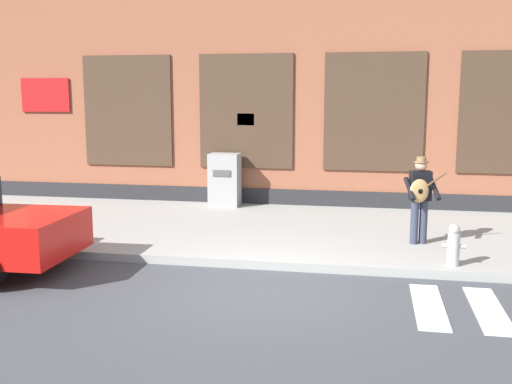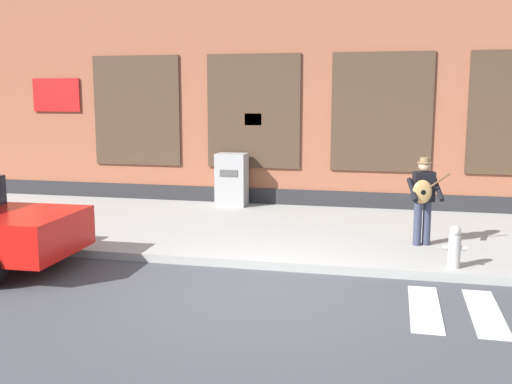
{
  "view_description": "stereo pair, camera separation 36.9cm",
  "coord_description": "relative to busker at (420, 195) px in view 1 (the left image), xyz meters",
  "views": [
    {
      "loc": [
        1.56,
        -8.6,
        2.93
      ],
      "look_at": [
        -0.36,
        1.38,
        1.29
      ],
      "focal_mm": 42.0,
      "sensor_mm": 36.0,
      "label": 1
    },
    {
      "loc": [
        1.92,
        -8.52,
        2.93
      ],
      "look_at": [
        -0.36,
        1.38,
        1.29
      ],
      "focal_mm": 42.0,
      "sensor_mm": 36.0,
      "label": 2
    }
  ],
  "objects": [
    {
      "name": "building_backdrop",
      "position": [
        -2.49,
        5.63,
        2.6
      ],
      "size": [
        28.0,
        4.06,
        7.39
      ],
      "color": "#99563D",
      "rests_on": "ground"
    },
    {
      "name": "busker",
      "position": [
        0.0,
        0.0,
        0.0
      ],
      "size": [
        0.78,
        0.65,
        1.65
      ],
      "color": "#33384C",
      "rests_on": "sidewalk"
    },
    {
      "name": "ground_plane",
      "position": [
        -2.49,
        -2.83,
        -1.09
      ],
      "size": [
        160.0,
        160.0,
        0.0
      ],
      "primitive_type": "plane",
      "color": "#424449"
    },
    {
      "name": "sidewalk",
      "position": [
        -2.49,
        0.94,
        -1.02
      ],
      "size": [
        28.0,
        5.39,
        0.15
      ],
      "color": "#9E9E99",
      "rests_on": "ground"
    },
    {
      "name": "fire_hydrant",
      "position": [
        0.46,
        -1.41,
        -0.6
      ],
      "size": [
        0.38,
        0.2,
        0.7
      ],
      "color": "#B2ADA8",
      "rests_on": "sidewalk"
    },
    {
      "name": "utility_box",
      "position": [
        -4.56,
        3.19,
        -0.27
      ],
      "size": [
        0.76,
        0.58,
        1.34
      ],
      "color": "#9E9E9E",
      "rests_on": "sidewalk"
    }
  ]
}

